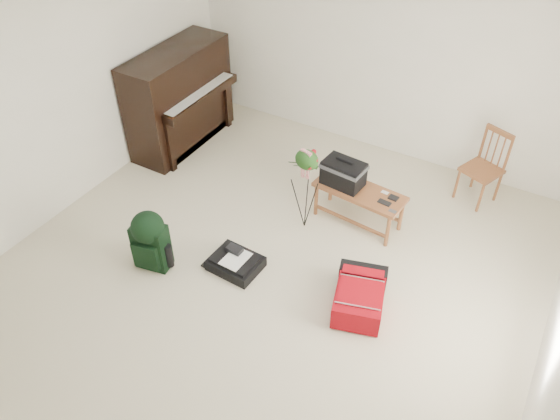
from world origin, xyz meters
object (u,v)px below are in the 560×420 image
Objects in this scene: red_suitcase at (361,293)px; flower_stand at (306,190)px; dining_chair at (483,167)px; green_backpack at (149,238)px; piano at (180,100)px; black_duffel at (236,262)px; bench at (348,180)px.

red_suitcase is 1.25m from flower_stand.
dining_chair is 3.68m from green_backpack.
flower_stand reaches higher than red_suitcase.
black_duffel is at bearing -40.51° from piano.
piano is 1.48× the size of flower_stand.
dining_chair is at bearing 55.39° from black_duffel.
black_duffel is at bearing -110.79° from bench.
piano is 1.74× the size of dining_chair.
green_backpack is (-2.49, -2.70, -0.06)m from dining_chair.
bench is at bearing 61.32° from flower_stand.
piano is 2.98× the size of black_duffel.
black_duffel is at bearing 172.47° from red_suitcase.
green_backpack is at bearing -60.03° from piano.
dining_chair is 1.15× the size of red_suitcase.
red_suitcase is 2.09m from green_backpack.
flower_stand is (-0.32, -0.34, -0.03)m from bench.
flower_stand is at bearing 127.73° from red_suitcase.
red_suitcase is at bearing -81.43° from dining_chair.
piano is 2.27× the size of green_backpack.
red_suitcase is at bearing -52.57° from bench.
green_backpack is (-0.73, -0.38, 0.29)m from black_duffel.
red_suitcase is (0.65, -1.04, -0.38)m from bench.
green_backpack is (1.14, -1.97, -0.24)m from piano.
piano is at bearing 177.36° from bench.
green_backpack reaches higher than red_suitcase.
black_duffel is 1.03m from flower_stand.
flower_stand is at bearing 74.40° from black_duffel.
bench is 1.58m from dining_chair.
dining_chair is (3.63, 0.73, -0.18)m from piano.
green_backpack is (-1.99, -0.57, 0.22)m from red_suitcase.
piano is 2.01× the size of red_suitcase.
red_suitcase is at bearing 4.98° from green_backpack.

